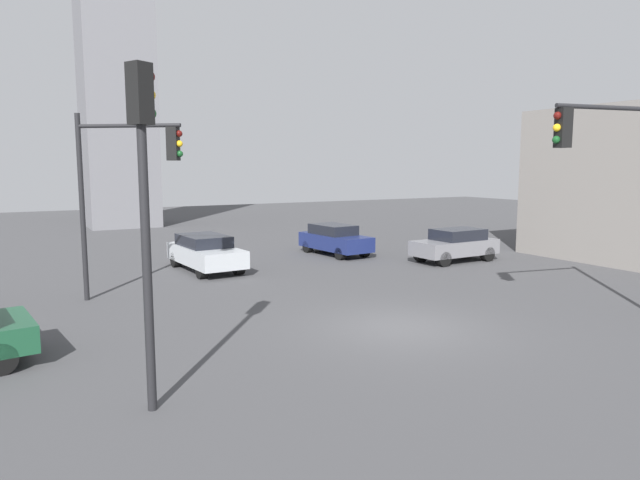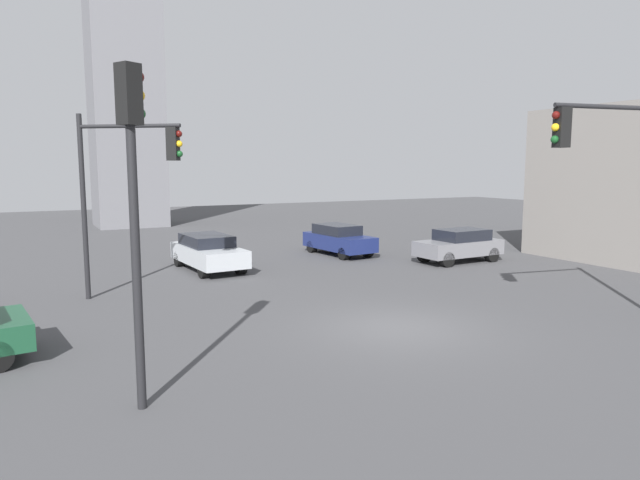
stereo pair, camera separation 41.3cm
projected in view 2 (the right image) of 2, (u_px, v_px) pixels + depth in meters
The scene contains 8 objects.
ground_plane at pixel (397, 328), 14.94m from camera, with size 95.94×95.94×0.00m, color #424244.
traffic_light_0 at pixel (125, 172), 17.46m from camera, with size 2.78×2.16×5.87m.
traffic_light_1 at pixel (133, 176), 9.47m from camera, with size 0.49×0.43×5.92m.
traffic_light_2 at pixel (620, 165), 14.86m from camera, with size 3.91×0.95×5.96m.
car_0 at pixel (208, 252), 23.18m from camera, with size 2.11×4.52×1.45m.
car_3 at pixel (459, 245), 25.15m from camera, with size 3.99×1.87×1.46m.
car_4 at pixel (339, 239), 27.21m from camera, with size 2.03×4.14×1.45m.
skyline_tower at pixel (123, 36), 39.05m from camera, with size 4.66×4.66×26.46m, color slate.
Camera 2 is at (-8.60, -11.87, 4.25)m, focal length 31.68 mm.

